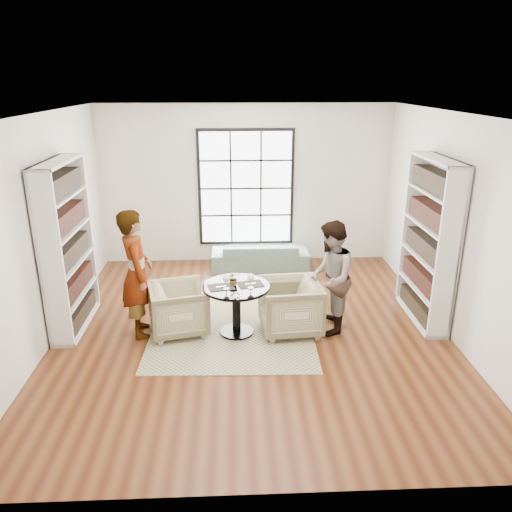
{
  "coord_description": "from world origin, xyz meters",
  "views": [
    {
      "loc": [
        -0.24,
        -6.38,
        3.42
      ],
      "look_at": [
        0.07,
        0.4,
        0.99
      ],
      "focal_mm": 35.0,
      "sensor_mm": 36.0,
      "label": 1
    }
  ],
  "objects_px": {
    "armchair_right": "(290,307)",
    "wine_glass_right": "(251,278)",
    "pedestal_table": "(236,299)",
    "sofa": "(260,256)",
    "wine_glass_left": "(226,279)",
    "person_left": "(137,274)",
    "flower_centerpiece": "(234,278)",
    "armchair_left": "(179,309)",
    "person_right": "(330,278)"
  },
  "relations": [
    {
      "from": "person_left",
      "to": "wine_glass_right",
      "type": "distance_m",
      "value": 1.57
    },
    {
      "from": "sofa",
      "to": "wine_glass_right",
      "type": "relative_size",
      "value": 8.53
    },
    {
      "from": "person_right",
      "to": "person_left",
      "type": "bearing_deg",
      "value": -79.44
    },
    {
      "from": "wine_glass_left",
      "to": "person_left",
      "type": "bearing_deg",
      "value": 170.22
    },
    {
      "from": "wine_glass_left",
      "to": "flower_centerpiece",
      "type": "relative_size",
      "value": 1.1
    },
    {
      "from": "wine_glass_right",
      "to": "wine_glass_left",
      "type": "bearing_deg",
      "value": -175.96
    },
    {
      "from": "armchair_left",
      "to": "person_right",
      "type": "bearing_deg",
      "value": -105.12
    },
    {
      "from": "armchair_right",
      "to": "wine_glass_right",
      "type": "xyz_separation_m",
      "value": [
        -0.56,
        -0.14,
        0.51
      ]
    },
    {
      "from": "pedestal_table",
      "to": "person_left",
      "type": "bearing_deg",
      "value": 176.38
    },
    {
      "from": "person_left",
      "to": "wine_glass_left",
      "type": "height_order",
      "value": "person_left"
    },
    {
      "from": "sofa",
      "to": "wine_glass_right",
      "type": "bearing_deg",
      "value": 84.51
    },
    {
      "from": "sofa",
      "to": "flower_centerpiece",
      "type": "height_order",
      "value": "flower_centerpiece"
    },
    {
      "from": "sofa",
      "to": "person_right",
      "type": "relative_size",
      "value": 1.12
    },
    {
      "from": "wine_glass_left",
      "to": "flower_centerpiece",
      "type": "xyz_separation_m",
      "value": [
        0.1,
        0.14,
        -0.06
      ]
    },
    {
      "from": "pedestal_table",
      "to": "wine_glass_left",
      "type": "height_order",
      "value": "wine_glass_left"
    },
    {
      "from": "pedestal_table",
      "to": "sofa",
      "type": "relative_size",
      "value": 0.51
    },
    {
      "from": "person_right",
      "to": "wine_glass_right",
      "type": "relative_size",
      "value": 7.62
    },
    {
      "from": "armchair_left",
      "to": "person_left",
      "type": "xyz_separation_m",
      "value": [
        -0.55,
        0.0,
        0.54
      ]
    },
    {
      "from": "wine_glass_right",
      "to": "flower_centerpiece",
      "type": "xyz_separation_m",
      "value": [
        -0.23,
        0.12,
        -0.06
      ]
    },
    {
      "from": "pedestal_table",
      "to": "armchair_right",
      "type": "distance_m",
      "value": 0.77
    },
    {
      "from": "person_right",
      "to": "wine_glass_right",
      "type": "bearing_deg",
      "value": -71.29
    },
    {
      "from": "armchair_left",
      "to": "person_right",
      "type": "relative_size",
      "value": 0.49
    },
    {
      "from": "wine_glass_left",
      "to": "wine_glass_right",
      "type": "relative_size",
      "value": 1.0
    },
    {
      "from": "armchair_left",
      "to": "wine_glass_right",
      "type": "height_order",
      "value": "wine_glass_right"
    },
    {
      "from": "person_left",
      "to": "person_right",
      "type": "xyz_separation_m",
      "value": [
        2.66,
        -0.05,
        -0.09
      ]
    },
    {
      "from": "sofa",
      "to": "armchair_right",
      "type": "relative_size",
      "value": 2.16
    },
    {
      "from": "sofa",
      "to": "wine_glass_right",
      "type": "xyz_separation_m",
      "value": [
        -0.27,
        -2.63,
        0.62
      ]
    },
    {
      "from": "person_left",
      "to": "person_right",
      "type": "distance_m",
      "value": 2.66
    },
    {
      "from": "person_left",
      "to": "wine_glass_left",
      "type": "bearing_deg",
      "value": -114.66
    },
    {
      "from": "person_left",
      "to": "flower_centerpiece",
      "type": "relative_size",
      "value": 9.36
    },
    {
      "from": "armchair_left",
      "to": "person_right",
      "type": "xyz_separation_m",
      "value": [
        2.11,
        -0.05,
        0.45
      ]
    },
    {
      "from": "person_right",
      "to": "sofa",
      "type": "bearing_deg",
      "value": -149.8
    },
    {
      "from": "sofa",
      "to": "person_left",
      "type": "height_order",
      "value": "person_left"
    },
    {
      "from": "person_right",
      "to": "flower_centerpiece",
      "type": "distance_m",
      "value": 1.33
    },
    {
      "from": "pedestal_table",
      "to": "wine_glass_left",
      "type": "xyz_separation_m",
      "value": [
        -0.13,
        -0.13,
        0.35
      ]
    },
    {
      "from": "pedestal_table",
      "to": "person_left",
      "type": "xyz_separation_m",
      "value": [
        -1.36,
        0.09,
        0.37
      ]
    },
    {
      "from": "person_left",
      "to": "armchair_right",
      "type": "bearing_deg",
      "value": -106.26
    },
    {
      "from": "wine_glass_right",
      "to": "flower_centerpiece",
      "type": "relative_size",
      "value": 1.1
    },
    {
      "from": "armchair_right",
      "to": "person_right",
      "type": "relative_size",
      "value": 0.52
    },
    {
      "from": "person_left",
      "to": "flower_centerpiece",
      "type": "distance_m",
      "value": 1.33
    },
    {
      "from": "armchair_left",
      "to": "wine_glass_left",
      "type": "bearing_deg",
      "value": -121.12
    },
    {
      "from": "armchair_left",
      "to": "armchair_right",
      "type": "height_order",
      "value": "armchair_right"
    },
    {
      "from": "pedestal_table",
      "to": "person_left",
      "type": "height_order",
      "value": "person_left"
    },
    {
      "from": "person_right",
      "to": "wine_glass_right",
      "type": "xyz_separation_m",
      "value": [
        -1.11,
        -0.14,
        0.08
      ]
    },
    {
      "from": "sofa",
      "to": "person_right",
      "type": "bearing_deg",
      "value": 108.92
    },
    {
      "from": "sofa",
      "to": "armchair_left",
      "type": "distance_m",
      "value": 2.75
    },
    {
      "from": "flower_centerpiece",
      "to": "sofa",
      "type": "bearing_deg",
      "value": 78.75
    },
    {
      "from": "pedestal_table",
      "to": "armchair_right",
      "type": "relative_size",
      "value": 1.1
    },
    {
      "from": "pedestal_table",
      "to": "wine_glass_right",
      "type": "bearing_deg",
      "value": -27.3
    },
    {
      "from": "wine_glass_left",
      "to": "wine_glass_right",
      "type": "xyz_separation_m",
      "value": [
        0.33,
        0.02,
        -0.0
      ]
    }
  ]
}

